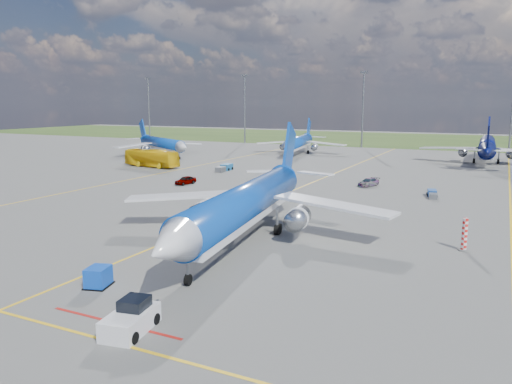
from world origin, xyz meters
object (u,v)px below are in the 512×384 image
at_px(warning_post, 465,234).
at_px(service_car_c, 369,182).
at_px(pushback_tug, 131,318).
at_px(bg_jet_nnw, 299,154).
at_px(bg_jet_nw, 162,155).
at_px(service_car_b, 273,183).
at_px(uld_container, 98,277).
at_px(service_car_a, 186,180).
at_px(bg_jet_n, 486,162).
at_px(baggage_tug_c, 225,168).
at_px(baggage_tug_w, 432,194).
at_px(main_airliner, 246,239).
at_px(apron_bus, 152,158).

bearing_deg(warning_post, service_car_c, 117.57).
height_order(warning_post, pushback_tug, warning_post).
xyz_separation_m(bg_jet_nnw, pushback_tug, (29.31, -101.04, 0.75)).
distance_m(bg_jet_nw, service_car_b, 56.65).
bearing_deg(uld_container, service_car_a, 100.25).
height_order(pushback_tug, service_car_b, pushback_tug).
relative_size(bg_jet_nnw, service_car_b, 6.65).
distance_m(pushback_tug, service_car_a, 54.18).
xyz_separation_m(bg_jet_n, baggage_tug_c, (-46.11, -38.95, 0.59)).
bearing_deg(baggage_tug_c, bg_jet_nnw, 82.89).
relative_size(service_car_a, baggage_tug_w, 0.93).
height_order(service_car_a, service_car_c, service_car_a).
xyz_separation_m(warning_post, baggage_tug_w, (-6.03, 26.32, -1.06)).
bearing_deg(uld_container, baggage_tug_c, 95.33).
distance_m(service_car_c, baggage_tug_c, 30.78).
relative_size(main_airliner, service_car_c, 9.15).
xyz_separation_m(pushback_tug, uld_container, (-6.98, 4.61, -0.02)).
bearing_deg(baggage_tug_w, service_car_c, 142.20).
bearing_deg(service_car_b, baggage_tug_w, -77.75).
relative_size(bg_jet_nnw, main_airliner, 0.84).
relative_size(uld_container, baggage_tug_c, 0.32).
relative_size(warning_post, baggage_tug_w, 0.70).
bearing_deg(service_car_c, service_car_b, -128.69).
distance_m(pushback_tug, baggage_tug_c, 70.76).
relative_size(pushback_tug, uld_container, 3.07).
height_order(bg_jet_nnw, service_car_c, bg_jet_nnw).
xyz_separation_m(pushback_tug, baggage_tug_w, (10.34, 52.67, -0.31)).
bearing_deg(baggage_tug_c, apron_bus, 179.91).
relative_size(main_airliner, baggage_tug_c, 7.09).
xyz_separation_m(warning_post, bg_jet_nw, (-76.03, 56.16, -1.50)).
xyz_separation_m(bg_jet_nnw, service_car_b, (15.90, -51.23, 0.71)).
height_order(uld_container, service_car_b, uld_container).
distance_m(uld_container, apron_bus, 70.37).
height_order(bg_jet_nnw, apron_bus, bg_jet_nnw).
xyz_separation_m(warning_post, main_airliner, (-19.60, -5.39, -1.50)).
distance_m(main_airliner, baggage_tug_c, 50.82).
xyz_separation_m(apron_bus, baggage_tug_w, (57.57, -9.65, -1.41)).
bearing_deg(bg_jet_n, bg_jet_nw, 13.54).
relative_size(bg_jet_nw, uld_container, 18.19).
relative_size(service_car_b, service_car_c, 1.15).
xyz_separation_m(uld_container, baggage_tug_w, (17.32, 48.06, -0.29)).
height_order(bg_jet_nw, bg_jet_n, bg_jet_n).
height_order(bg_jet_nnw, baggage_tug_c, bg_jet_nnw).
distance_m(bg_jet_n, main_airliner, 84.03).
relative_size(apron_bus, baggage_tug_c, 2.34).
xyz_separation_m(uld_container, baggage_tug_c, (-23.44, 59.27, -0.14)).
distance_m(main_airliner, service_car_c, 37.26).
xyz_separation_m(warning_post, apron_bus, (-63.60, 35.97, 0.35)).
height_order(bg_jet_n, pushback_tug, bg_jet_n).
relative_size(warning_post, baggage_tug_c, 0.53).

